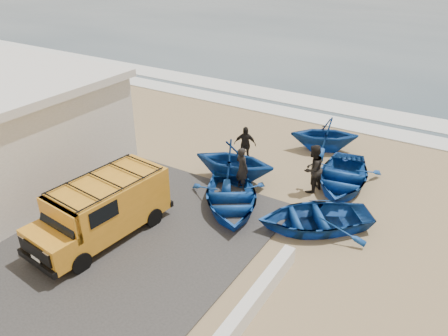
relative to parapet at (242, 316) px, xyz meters
The scene contains 15 objects.
ground 5.84m from the parapet, 149.04° to the left, with size 160.00×160.00×0.00m, color #9D845B.
slab 7.08m from the parapet, behind, with size 12.00×10.00×0.05m, color #3D3A38.
ocean 59.21m from the parapet, 94.84° to the left, with size 180.00×88.00×0.01m, color #385166.
surf_line 15.81m from the parapet, 108.43° to the left, with size 180.00×1.60×0.06m, color white.
surf_wash 18.20m from the parapet, 105.95° to the left, with size 180.00×2.20×0.04m, color white.
parapet is the anchor object (origin of this frame).
van 5.97m from the parapet, behind, with size 2.33×4.97×2.06m.
boat_near_left 5.61m from the parapet, 124.16° to the left, with size 2.93×4.10×0.85m, color #13479C.
boat_near_right 5.07m from the parapet, 90.35° to the left, with size 2.83×3.97×0.82m, color #13479C.
boat_mid_left 7.75m from the parapet, 122.31° to the left, with size 2.91×3.37×1.78m, color #13479C.
boat_mid_right 8.43m from the parapet, 91.01° to the left, with size 2.94×4.12×0.85m, color #13479C.
boat_far_left 11.48m from the parapet, 100.04° to the left, with size 2.70×3.13×1.65m, color #13479C.
fisherman_front 7.08m from the parapet, 119.87° to the left, with size 0.65×0.43×1.79m, color black.
fisherman_middle 7.51m from the parapet, 98.17° to the left, with size 0.96×0.75×1.98m, color black.
fisherman_back 9.45m from the parapet, 119.06° to the left, with size 0.99×0.41×1.69m, color black.
Camera 1 is at (8.95, -10.23, 8.96)m, focal length 35.00 mm.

